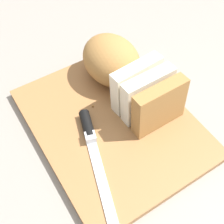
% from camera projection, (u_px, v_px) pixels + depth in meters
% --- Properties ---
extents(ground_plane, '(3.00, 3.00, 0.00)m').
position_uv_depth(ground_plane, '(112.00, 125.00, 0.64)').
color(ground_plane, gray).
extents(cutting_board, '(0.39, 0.31, 0.02)m').
position_uv_depth(cutting_board, '(112.00, 123.00, 0.63)').
color(cutting_board, '#9E6B3D').
rests_on(cutting_board, ground_plane).
extents(bread_loaf, '(0.26, 0.13, 0.10)m').
position_uv_depth(bread_loaf, '(124.00, 72.00, 0.64)').
color(bread_loaf, '#A8753D').
rests_on(bread_loaf, cutting_board).
extents(bread_knife, '(0.27, 0.10, 0.02)m').
position_uv_depth(bread_knife, '(91.00, 141.00, 0.59)').
color(bread_knife, silver).
rests_on(bread_knife, cutting_board).
extents(crumb_near_knife, '(0.01, 0.01, 0.01)m').
position_uv_depth(crumb_near_knife, '(93.00, 106.00, 0.64)').
color(crumb_near_knife, '#996633').
rests_on(crumb_near_knife, cutting_board).
extents(crumb_near_loaf, '(0.01, 0.01, 0.01)m').
position_uv_depth(crumb_near_loaf, '(123.00, 100.00, 0.65)').
color(crumb_near_loaf, '#996633').
rests_on(crumb_near_loaf, cutting_board).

